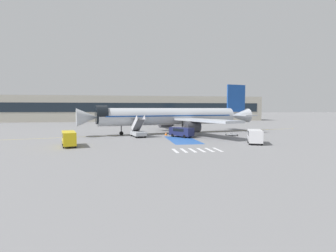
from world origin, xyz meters
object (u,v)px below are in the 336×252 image
(service_van_2, at_px, (181,131))
(baggage_cart, at_px, (232,134))
(airliner, at_px, (173,117))
(terminal_building, at_px, (128,109))
(ground_crew_0, at_px, (175,130))
(ground_crew_1, at_px, (185,130))
(traffic_cone_1, at_px, (249,132))
(fuel_tanker, at_px, (181,121))
(service_van_0, at_px, (255,136))
(traffic_cone_2, at_px, (166,134))
(service_van_1, at_px, (69,138))
(traffic_cone_0, at_px, (252,135))
(boarding_stairs_forward, at_px, (138,132))

(service_van_2, bearing_deg, baggage_cart, 149.42)
(airliner, bearing_deg, terminal_building, -4.45)
(service_van_2, bearing_deg, ground_crew_0, -122.83)
(ground_crew_1, distance_m, traffic_cone_1, 14.60)
(fuel_tanker, relative_size, service_van_0, 1.75)
(service_van_0, xyz_separation_m, ground_crew_1, (-7.79, 16.39, -0.30))
(ground_crew_0, relative_size, terminal_building, 0.01)
(fuel_tanker, relative_size, traffic_cone_2, 13.13)
(terminal_building, bearing_deg, service_van_1, -97.20)
(service_van_1, distance_m, ground_crew_1, 25.72)
(fuel_tanker, bearing_deg, service_van_2, 170.13)
(baggage_cart, relative_size, ground_crew_1, 1.61)
(fuel_tanker, relative_size, traffic_cone_0, 17.70)
(airliner, height_order, service_van_2, airliner)
(service_van_0, relative_size, ground_crew_1, 2.83)
(boarding_stairs_forward, distance_m, service_van_1, 15.89)
(fuel_tanker, bearing_deg, traffic_cone_2, 164.06)
(ground_crew_1, relative_size, traffic_cone_0, 3.57)
(boarding_stairs_forward, distance_m, service_van_0, 22.44)
(ground_crew_0, height_order, terminal_building, terminal_building)
(traffic_cone_0, bearing_deg, traffic_cone_2, 166.34)
(terminal_building, bearing_deg, ground_crew_0, -82.01)
(ground_crew_1, bearing_deg, airliner, -172.95)
(baggage_cart, bearing_deg, traffic_cone_2, -27.79)
(terminal_building, bearing_deg, boarding_stairs_forward, -89.24)
(boarding_stairs_forward, bearing_deg, ground_crew_1, 3.60)
(baggage_cart, bearing_deg, service_van_2, -9.03)
(traffic_cone_1, bearing_deg, fuel_tanker, 106.82)
(service_van_2, height_order, ground_crew_0, service_van_2)
(airliner, relative_size, fuel_tanker, 4.72)
(airliner, bearing_deg, fuel_tanker, -29.43)
(service_van_2, xyz_separation_m, traffic_cone_0, (15.09, -0.02, -0.91))
(baggage_cart, height_order, ground_crew_1, ground_crew_1)
(boarding_stairs_forward, distance_m, ground_crew_1, 10.70)
(fuel_tanker, bearing_deg, baggage_cart, -171.18)
(service_van_2, xyz_separation_m, traffic_cone_1, (16.35, 3.78, -0.83))
(ground_crew_0, relative_size, traffic_cone_0, 3.58)
(terminal_building, bearing_deg, fuel_tanker, -65.18)
(service_van_0, distance_m, baggage_cart, 12.61)
(fuel_tanker, distance_m, traffic_cone_2, 30.96)
(service_van_2, xyz_separation_m, ground_crew_1, (1.81, 4.90, -0.13))
(service_van_1, height_order, traffic_cone_1, service_van_1)
(ground_crew_0, distance_m, terminal_building, 65.49)
(traffic_cone_1, bearing_deg, airliner, 164.53)
(boarding_stairs_forward, xyz_separation_m, service_van_0, (18.04, -13.33, 0.29))
(traffic_cone_2, height_order, terminal_building, terminal_building)
(traffic_cone_0, xyz_separation_m, terminal_building, (-24.43, 69.67, 5.34))
(service_van_2, xyz_separation_m, ground_crew_0, (-0.25, 4.94, -0.13))
(boarding_stairs_forward, bearing_deg, service_van_1, -146.41)
(ground_crew_1, bearing_deg, traffic_cone_1, 63.70)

